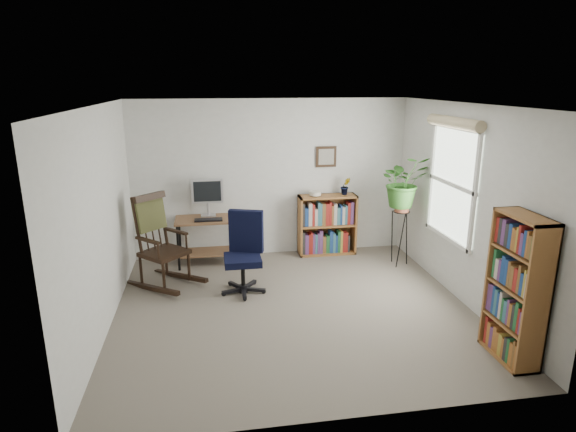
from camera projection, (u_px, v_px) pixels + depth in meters
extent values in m
cube|color=slate|center=(293.00, 309.00, 5.79)|extent=(4.20, 4.00, 0.00)
cube|color=silver|center=(294.00, 105.00, 5.14)|extent=(4.20, 4.00, 0.00)
cube|color=silver|center=(271.00, 179.00, 7.37)|extent=(4.20, 0.00, 2.40)
cube|color=silver|center=(340.00, 283.00, 3.57)|extent=(4.20, 0.00, 2.40)
cube|color=silver|center=(101.00, 221.00, 5.14)|extent=(0.00, 4.00, 2.40)
cube|color=silver|center=(465.00, 205.00, 5.80)|extent=(0.00, 4.00, 2.40)
cube|color=black|center=(208.00, 220.00, 6.95)|extent=(0.40, 0.15, 0.02)
imported|color=#316925|center=(405.00, 157.00, 6.76)|extent=(1.69, 1.87, 1.46)
imported|color=#316925|center=(345.00, 191.00, 7.44)|extent=(0.13, 0.24, 0.11)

